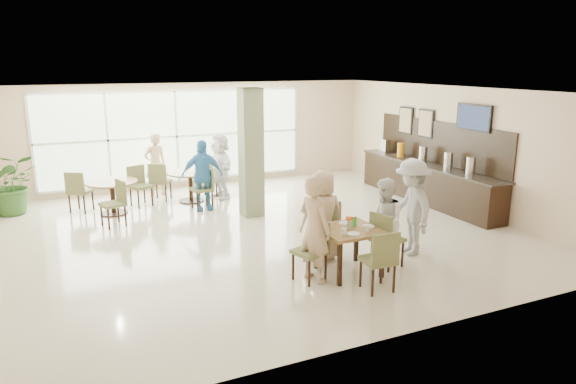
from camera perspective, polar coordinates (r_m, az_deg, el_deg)
name	(u,v)px	position (r m, az deg, el deg)	size (l,w,h in m)	color
ground	(254,233)	(10.35, -3.77, -4.54)	(10.00, 10.00, 0.00)	beige
room_shell	(253,149)	(9.93, -3.92, 4.81)	(10.00, 10.00, 10.00)	white
window_bank	(177,136)	(14.08, -12.26, 6.05)	(7.00, 0.04, 7.00)	silver
column	(251,153)	(11.23, -4.14, 4.33)	(0.45, 0.45, 2.80)	#728059
main_table	(349,234)	(8.27, 6.79, -4.71)	(0.92, 0.92, 0.75)	brown
round_table_left	(112,189)	(12.11, -18.96, 0.33)	(1.12, 1.12, 0.75)	brown
round_table_right	(190,178)	(12.71, -10.80, 1.52)	(1.15, 1.15, 0.75)	brown
chairs_main_table	(351,245)	(8.34, 7.01, -5.84)	(2.00, 2.00, 0.95)	#616B3B
chairs_table_left	(112,193)	(12.13, -19.01, -0.15)	(1.93, 2.04, 0.95)	#616B3B
chairs_table_right	(192,182)	(12.78, -10.57, 1.09)	(2.00, 1.78, 0.95)	#616B3B
tabletop_clutter	(351,225)	(8.23, 7.01, -3.66)	(0.77, 0.72, 0.21)	white
buffet_counter	(427,179)	(12.94, 15.21, 1.35)	(0.64, 4.70, 1.95)	black
wall_tv	(474,117)	(12.04, 19.94, 7.79)	(0.06, 1.00, 0.58)	black
framed_art_a	(426,124)	(13.26, 15.05, 7.36)	(0.05, 0.55, 0.70)	black
framed_art_b	(406,120)	(13.88, 12.96, 7.77)	(0.05, 0.55, 0.70)	black
potted_plant	(12,184)	(13.00, -28.35, 0.79)	(1.23, 1.23, 1.37)	#2F5A24
teen_left	(315,229)	(7.89, 2.98, -4.15)	(0.61, 0.40, 1.67)	tan
teen_far	(322,216)	(8.77, 3.83, -2.62)	(0.77, 0.42, 1.57)	tan
teen_right	(384,222)	(8.71, 10.64, -3.29)	(0.71, 0.56, 1.47)	white
teen_standing	(411,207)	(9.25, 13.56, -1.64)	(1.11, 0.64, 1.71)	#AAA9AC
adult_a	(202,175)	(11.88, -9.52, 1.84)	(0.96, 0.54, 1.63)	#4493CE
adult_b	(220,166)	(12.89, -7.55, 2.86)	(1.50, 0.65, 1.62)	white
adult_standing	(155,165)	(13.42, -14.52, 2.96)	(0.59, 0.39, 1.62)	tan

